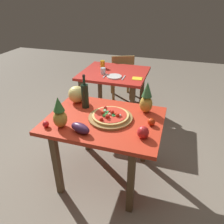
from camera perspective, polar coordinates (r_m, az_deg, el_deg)
The scene contains 20 objects.
ground_plane at distance 2.62m, azimuth -1.70°, elevation -15.90°, with size 10.00×10.00×0.00m, color gray.
display_table at distance 2.21m, azimuth -1.95°, elevation -3.95°, with size 1.14×0.84×0.75m.
background_table at distance 3.45m, azimuth 0.57°, elevation 8.75°, with size 0.99×0.88×0.75m.
dining_chair at distance 4.13m, azimuth 2.60°, elevation 9.86°, with size 0.52×0.52×0.85m.
pizza_board at distance 2.15m, azimuth -0.40°, elevation -1.50°, with size 0.43×0.43×0.03m, color olive.
pizza at distance 2.13m, azimuth -0.41°, elevation -0.87°, with size 0.36×0.36×0.06m.
wine_bottle at distance 2.32m, azimuth -7.07°, elevation 4.32°, with size 0.08×0.08×0.37m.
pineapple_left at distance 2.02m, azimuth -13.54°, elevation -0.49°, with size 0.13×0.13×0.30m.
pineapple_right at distance 2.23m, azimuth 8.99°, elevation 3.35°, with size 0.13×0.13×0.33m.
melon at distance 2.47m, azimuth -9.21°, elevation 4.58°, with size 0.19×0.19×0.19m, color #E0CD71.
bell_pepper at distance 1.89m, azimuth 8.11°, elevation -5.28°, with size 0.10×0.10×0.11m, color red.
eggplant at distance 1.95m, azimuth -8.28°, elevation -4.18°, with size 0.20×0.09×0.09m, color #442243.
tomato_at_corner at distance 2.07m, azimuth 10.25°, elevation -2.56°, with size 0.07×0.07×0.07m, color red.
tomato_by_bottle at distance 2.10m, azimuth -16.90°, elevation -3.05°, with size 0.06×0.06×0.06m, color red.
drinking_glass_juice at distance 3.61m, azimuth -2.49°, elevation 12.38°, with size 0.07×0.07×0.11m, color gold.
drinking_glass_water at distance 3.32m, azimuth -2.35°, elevation 10.68°, with size 0.08×0.08×0.09m, color silver.
dinner_plate at distance 3.21m, azimuth 0.58°, elevation 9.27°, with size 0.22×0.22×0.02m, color white.
fork_utensil at distance 3.25m, azimuth -1.81°, elevation 9.46°, with size 0.02×0.18×0.01m, color silver.
knife_utensil at distance 3.18m, azimuth 3.03°, elevation 8.93°, with size 0.02×0.18×0.01m, color silver.
napkin_folded at distance 3.16m, azimuth 6.59°, elevation 8.68°, with size 0.14×0.12×0.01m, color yellow.
Camera 1 is at (0.62, -1.74, 1.87)m, focal length 35.00 mm.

